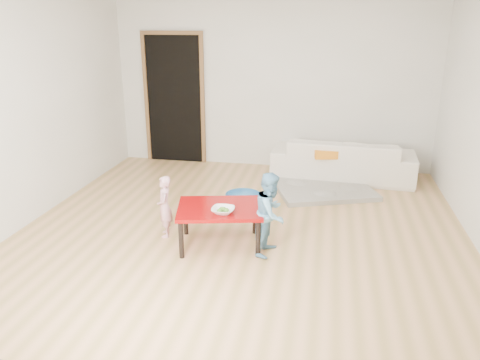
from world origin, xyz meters
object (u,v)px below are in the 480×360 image
(bowl, at_px, (223,210))
(sofa, at_px, (343,158))
(child_blue, at_px, (271,214))
(basin, at_px, (243,199))
(child_pink, at_px, (165,207))
(red_table, at_px, (220,226))

(bowl, bearing_deg, sofa, 65.23)
(child_blue, height_order, basin, child_blue)
(bowl, xyz_separation_m, child_blue, (0.47, 0.09, -0.03))
(child_pink, xyz_separation_m, child_blue, (1.19, -0.18, 0.09))
(red_table, bearing_deg, child_pink, 170.29)
(red_table, height_order, child_blue, child_blue)
(bowl, bearing_deg, basin, 91.63)
(sofa, height_order, red_table, sofa)
(basin, bearing_deg, bowl, -88.37)
(sofa, xyz_separation_m, child_blue, (-0.76, -2.58, 0.13))
(red_table, xyz_separation_m, basin, (0.03, 1.17, -0.15))
(red_table, distance_m, bowl, 0.30)
(red_table, relative_size, bowl, 3.78)
(child_pink, xyz_separation_m, basin, (0.68, 1.06, -0.27))
(bowl, distance_m, basin, 1.38)
(sofa, xyz_separation_m, bowl, (-1.23, -2.67, 0.16))
(child_pink, height_order, basin, child_pink)
(red_table, bearing_deg, basin, 88.40)
(sofa, height_order, child_pink, child_pink)
(sofa, bearing_deg, red_table, 66.40)
(sofa, bearing_deg, bowl, 68.99)
(child_pink, bearing_deg, sofa, 121.88)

